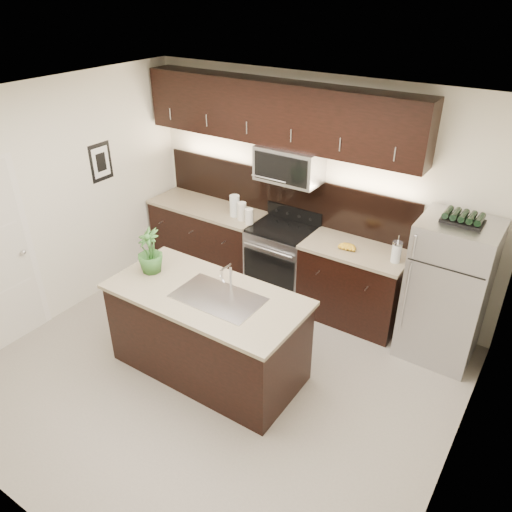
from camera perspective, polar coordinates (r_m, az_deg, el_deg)
The scene contains 12 objects.
ground at distance 5.30m, azimuth -4.48°, elevation -13.44°, with size 4.50×4.50×0.00m, color gray.
room_walls at distance 4.37m, azimuth -6.79°, elevation 3.42°, with size 4.52×4.02×2.71m.
counter_run at distance 6.35m, azimuth 1.38°, elevation -0.05°, with size 3.51×0.65×0.94m.
upper_fixtures at distance 5.83m, azimuth 2.60°, elevation 14.93°, with size 3.49×0.40×1.66m.
island at distance 5.09m, azimuth -5.52°, elevation -8.62°, with size 1.96×0.96×0.94m.
sink_faucet at distance 4.73m, azimuth -4.29°, elevation -4.58°, with size 0.84×0.50×0.28m.
refrigerator at distance 5.47m, azimuth 20.97°, elevation -3.77°, with size 0.75×0.68×1.56m, color #B2B2B7.
wine_rack at distance 5.09m, azimuth 22.60°, elevation 4.01°, with size 0.38×0.24×0.09m.
plant at distance 5.13m, azimuth -12.05°, elevation 0.56°, with size 0.26×0.26×0.47m, color #2D5E25.
canisters at distance 6.20m, azimuth -1.84°, elevation 5.30°, with size 0.40×0.21×0.27m.
french_press at distance 5.45m, azimuth 15.75°, elevation 0.42°, with size 0.11×0.11×0.31m.
bananas at distance 5.63m, azimuth 9.88°, elevation 1.21°, with size 0.21×0.16×0.06m, color gold.
Camera 1 is at (2.47, -3.00, 3.60)m, focal length 35.00 mm.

